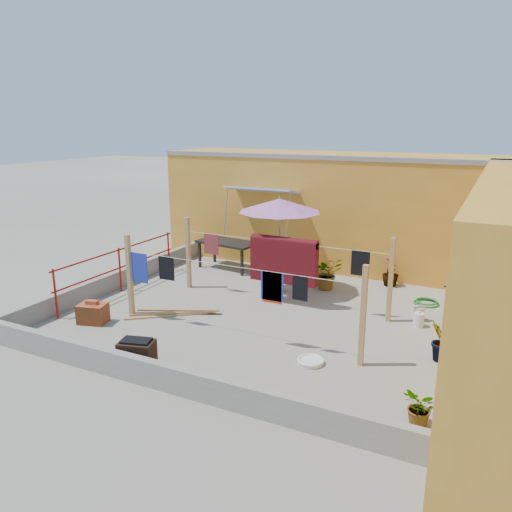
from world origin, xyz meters
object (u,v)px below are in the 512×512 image
Objects in this scene: water_jug_b at (419,314)px; patio_umbrella at (280,206)px; outdoor_table at (227,244)px; water_jug_a at (419,320)px; plant_back_a at (327,273)px; brazier at (137,354)px; green_hose at (426,302)px; white_basin at (311,361)px; brick_stack at (93,313)px.

patio_umbrella is at bearing 172.61° from water_jug_b.
patio_umbrella is at bearing -28.56° from outdoor_table.
plant_back_a is at bearing 149.41° from water_jug_a.
brazier is 1.91× the size of water_jug_b.
green_hose is (0.00, 1.11, -0.11)m from water_jug_b.
patio_umbrella is 2.78m from outdoor_table.
water_jug_b is at bearing -24.86° from plant_back_a.
brazier is at bearing -132.50° from water_jug_b.
outdoor_table is 6.13m from white_basin.
brick_stack reaches higher than green_hose.
water_jug_a is 2.88m from plant_back_a.
plant_back_a reaches higher than outdoor_table.
outdoor_table is 3.11× the size of green_hose.
brazier is (-0.52, -4.76, -1.88)m from patio_umbrella.
outdoor_table is 5.79m from water_jug_b.
water_jug_b is (3.95, 4.31, -0.10)m from brazier.
water_jug_a is (5.58, -1.93, -0.57)m from outdoor_table.
plant_back_a is (-1.06, 3.97, 0.37)m from white_basin.
patio_umbrella reaches higher than brick_stack.
patio_umbrella reaches higher than plant_back_a.
outdoor_table is at bearing 105.07° from brazier.
water_jug_b reaches higher than water_jug_a.
water_jug_b is at bearing 64.34° from white_basin.
water_jug_a is 0.58× the size of green_hose.
brazier is 0.81× the size of plant_back_a.
water_jug_b is at bearing -16.03° from outdoor_table.
patio_umbrella reaches higher than green_hose.
white_basin is at bearing -119.34° from water_jug_a.
white_basin is 1.43× the size of water_jug_a.
water_jug_b is at bearing 97.37° from water_jug_a.
brazier is (1.59, -5.90, -0.47)m from outdoor_table.
plant_back_a is (-2.42, 0.01, 0.37)m from green_hose.
patio_umbrella is at bearing -169.06° from green_hose.
plant_back_a reaches higher than water_jug_b.
brick_stack is at bearing -152.60° from water_jug_b.
outdoor_table is 2.74× the size of brick_stack.
outdoor_table is 2.71× the size of brazier.
brick_stack is 1.37× the size of white_basin.
brick_stack is at bearing -130.52° from plant_back_a.
plant_back_a is (3.65, 4.27, 0.20)m from brick_stack.
green_hose is (1.37, 3.95, -0.00)m from white_basin.
green_hose is at bearing 89.99° from water_jug_b.
brazier reaches higher than brick_stack.
plant_back_a is (3.12, -0.47, -0.31)m from outdoor_table.
patio_umbrella is at bearing 53.70° from brick_stack.
white_basin is at bearing -115.66° from water_jug_b.
patio_umbrella is 4.94× the size of white_basin.
patio_umbrella is at bearing -146.15° from plant_back_a.
water_jug_a is at bearing 24.69° from brick_stack.
patio_umbrella is 4.08m from water_jug_a.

